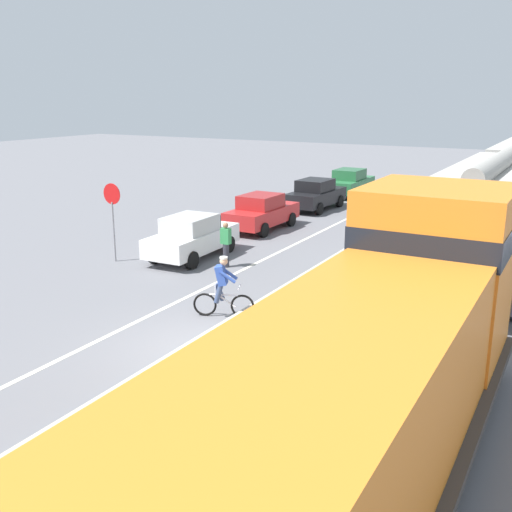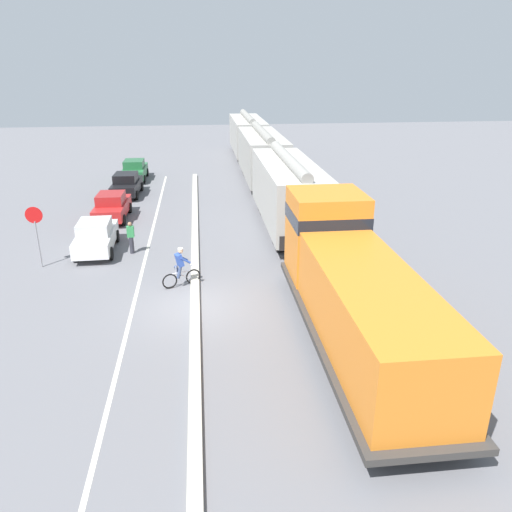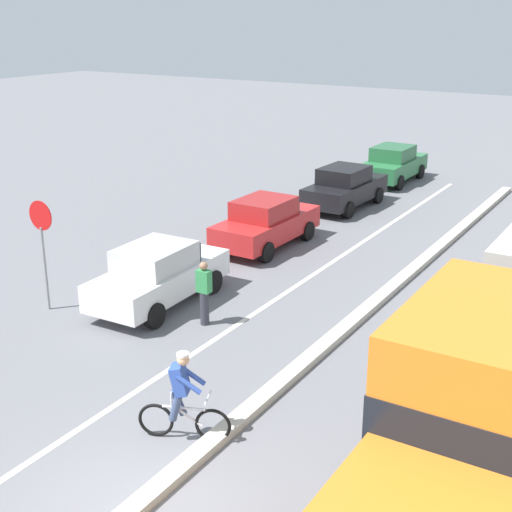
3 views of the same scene
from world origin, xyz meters
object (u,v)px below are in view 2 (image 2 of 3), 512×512
at_px(locomotive, 350,288).
at_px(stop_sign, 35,225).
at_px(hopper_car_lead, 288,192).
at_px(hopper_car_middle, 262,156).
at_px(parked_car_green, 135,170).
at_px(parked_car_black, 127,184).
at_px(cyclist, 181,268).
at_px(hopper_car_trailing, 248,135).
at_px(parked_car_red, 112,206).
at_px(pedestrian_by_cars, 131,237).
at_px(parked_car_white, 96,236).

distance_m(locomotive, stop_sign, 14.53).
relative_size(locomotive, hopper_car_lead, 1.10).
height_order(hopper_car_middle, parked_car_green, hopper_car_middle).
height_order(parked_car_black, cyclist, cyclist).
relative_size(hopper_car_middle, cyclist, 6.18).
distance_m(hopper_car_lead, hopper_car_trailing, 23.20).
xyz_separation_m(parked_car_black, stop_sign, (-2.30, -13.04, 1.21)).
xyz_separation_m(parked_car_red, parked_car_green, (0.15, 10.83, 0.00)).
distance_m(hopper_car_middle, cyclist, 19.94).
bearing_deg(hopper_car_lead, parked_car_black, 139.69).
distance_m(locomotive, cyclist, 7.59).
xyz_separation_m(parked_car_red, pedestrian_by_cars, (1.82, -5.99, 0.03)).
bearing_deg(pedestrian_by_cars, cyclist, -59.07).
bearing_deg(parked_car_green, hopper_car_middle, -11.40).
bearing_deg(locomotive, hopper_car_lead, 90.00).
xyz_separation_m(parked_car_white, cyclist, (4.31, -4.68, 0.00)).
bearing_deg(stop_sign, locomotive, -31.74).
distance_m(locomotive, hopper_car_middle, 23.76).
height_order(hopper_car_middle, pedestrian_by_cars, hopper_car_middle).
bearing_deg(parked_car_red, hopper_car_middle, 40.81).
bearing_deg(hopper_car_lead, parked_car_white, -164.90).
bearing_deg(cyclist, hopper_car_trailing, 79.19).
bearing_deg(parked_car_red, cyclist, -66.93).
bearing_deg(pedestrian_by_cars, parked_car_black, 98.10).
height_order(hopper_car_trailing, parked_car_white, hopper_car_trailing).
bearing_deg(hopper_car_middle, hopper_car_trailing, 90.00).
bearing_deg(stop_sign, parked_car_green, 82.78).
height_order(parked_car_red, parked_car_green, same).
distance_m(parked_car_black, cyclist, 16.49).
height_order(cyclist, pedestrian_by_cars, cyclist).
xyz_separation_m(hopper_car_lead, cyclist, (-5.85, -7.42, -1.26)).
bearing_deg(cyclist, parked_car_red, 113.07).
xyz_separation_m(hopper_car_lead, parked_car_black, (-10.05, 8.53, -1.26)).
bearing_deg(hopper_car_middle, parked_car_black, -162.99).
height_order(parked_car_red, stop_sign, stop_sign).
distance_m(hopper_car_trailing, cyclist, 31.20).
relative_size(hopper_car_trailing, parked_car_red, 2.50).
height_order(parked_car_green, stop_sign, stop_sign).
distance_m(hopper_car_lead, parked_car_black, 13.24).
distance_m(parked_car_white, parked_car_black, 11.27).
bearing_deg(stop_sign, hopper_car_lead, 20.09).
height_order(parked_car_green, cyclist, cyclist).
height_order(hopper_car_trailing, parked_car_red, hopper_car_trailing).
bearing_deg(stop_sign, parked_car_white, 38.97).
height_order(hopper_car_lead, parked_car_red, hopper_car_lead).
bearing_deg(parked_car_green, locomotive, -68.70).
relative_size(locomotive, hopper_car_middle, 1.10).
xyz_separation_m(hopper_car_middle, parked_car_green, (-10.05, 2.03, -1.26)).
bearing_deg(hopper_car_trailing, parked_car_white, -111.38).
xyz_separation_m(locomotive, parked_car_green, (-10.05, 25.78, -0.98)).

